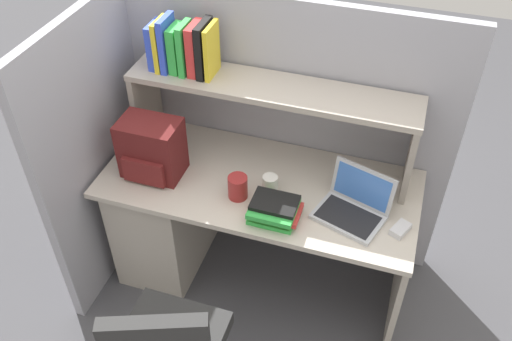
{
  "coord_description": "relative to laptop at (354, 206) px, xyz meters",
  "views": [
    {
      "loc": [
        0.62,
        -1.95,
        2.6
      ],
      "look_at": [
        0.0,
        -0.05,
        0.85
      ],
      "focal_mm": 38.54,
      "sensor_mm": 36.0,
      "label": 1
    }
  ],
  "objects": [
    {
      "name": "snack_canister",
      "position": [
        -0.56,
        -0.06,
        0.01
      ],
      "size": [
        0.1,
        0.1,
        0.12
      ],
      "primitive_type": "cylinder",
      "color": "maroon",
      "rests_on": "desk"
    },
    {
      "name": "computer_mouse",
      "position": [
        0.23,
        -0.05,
        -0.03
      ],
      "size": [
        0.1,
        0.12,
        0.03
      ],
      "primitive_type": "cube",
      "rotation": [
        0.0,
        0.0,
        -0.42
      ],
      "color": "silver",
      "rests_on": "desk"
    },
    {
      "name": "laptop",
      "position": [
        0.0,
        0.0,
        0.0
      ],
      "size": [
        0.37,
        0.33,
        0.22
      ],
      "color": "#B7BABF",
      "rests_on": "desk"
    },
    {
      "name": "cubicle_partition_left",
      "position": [
        -1.34,
        0.02,
        -0.01
      ],
      "size": [
        0.05,
        1.06,
        1.55
      ],
      "primitive_type": "cube",
      "color": "#9E9EA8",
      "rests_on": "ground_plane"
    },
    {
      "name": "cubicle_partition_rear",
      "position": [
        -0.49,
        0.45,
        -0.01
      ],
      "size": [
        1.84,
        0.05,
        1.55
      ],
      "primitive_type": "cube",
      "color": "#9E9EA8",
      "rests_on": "ground_plane"
    },
    {
      "name": "reference_books_on_shelf",
      "position": [
        -0.94,
        0.27,
        0.53
      ],
      "size": [
        0.33,
        0.17,
        0.27
      ],
      "color": "blue",
      "rests_on": "overhead_hutch"
    },
    {
      "name": "desk",
      "position": [
        -0.88,
        0.07,
        -0.38
      ],
      "size": [
        1.6,
        0.7,
        0.73
      ],
      "color": "beige",
      "rests_on": "ground_plane"
    },
    {
      "name": "overhead_hutch",
      "position": [
        -0.49,
        0.27,
        0.3
      ],
      "size": [
        1.44,
        0.28,
        0.45
      ],
      "color": "gray",
      "rests_on": "desk"
    },
    {
      "name": "ground_plane",
      "position": [
        -0.49,
        0.07,
        -0.78
      ],
      "size": [
        8.0,
        8.0,
        0.0
      ],
      "primitive_type": "plane",
      "color": "#4C4C51"
    },
    {
      "name": "backpack",
      "position": [
        -1.03,
        -0.02,
        0.1
      ],
      "size": [
        0.3,
        0.22,
        0.31
      ],
      "color": "#591919",
      "rests_on": "desk"
    },
    {
      "name": "desk_book_stack",
      "position": [
        -0.35,
        -0.13,
        -0.0
      ],
      "size": [
        0.24,
        0.2,
        0.1
      ],
      "color": "green",
      "rests_on": "desk"
    },
    {
      "name": "paper_cup",
      "position": [
        -0.42,
        0.04,
        -0.01
      ],
      "size": [
        0.08,
        0.08,
        0.08
      ],
      "primitive_type": "cylinder",
      "color": "white",
      "rests_on": "desk"
    }
  ]
}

